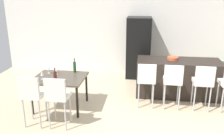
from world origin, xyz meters
name	(u,v)px	position (x,y,z in m)	size (l,w,h in m)	color
ground_plane	(159,115)	(0.00, 0.00, 0.00)	(10.00, 10.00, 0.00)	#C6B28E
back_wall	(157,29)	(0.00, 2.88, 1.45)	(10.00, 0.12, 2.90)	silver
kitchen_island	(178,78)	(0.49, 1.16, 0.46)	(2.06, 0.82, 0.92)	black
bar_chair_left	(146,78)	(-0.30, 0.37, 0.70)	(0.41, 0.41, 1.05)	silver
bar_chair_middle	(173,79)	(0.27, 0.37, 0.70)	(0.41, 0.41, 1.05)	silver
bar_chair_right	(203,81)	(0.92, 0.37, 0.70)	(0.41, 0.41, 1.05)	silver
dining_table	(60,80)	(-2.22, 0.07, 0.67)	(1.12, 0.94, 0.74)	#4C4238
dining_chair_near	(32,93)	(-2.47, -0.76, 0.70)	(0.40, 0.40, 1.05)	silver
dining_chair_far	(57,95)	(-1.97, -0.76, 0.70)	(0.40, 0.40, 1.05)	silver
wine_bottle_right	(75,67)	(-1.98, 0.44, 0.87)	(0.07, 0.07, 0.35)	#194723
wine_bottle_corner	(55,78)	(-2.16, -0.34, 0.88)	(0.07, 0.07, 0.34)	#471E19
wine_glass_left	(42,74)	(-2.54, -0.11, 0.86)	(0.07, 0.07, 0.17)	silver
wine_glass_middle	(56,69)	(-2.36, 0.24, 0.86)	(0.07, 0.07, 0.17)	silver
wine_glass_far	(48,68)	(-2.56, 0.29, 0.86)	(0.07, 0.07, 0.17)	silver
refrigerator	(139,48)	(-0.55, 2.44, 0.92)	(0.72, 0.68, 1.84)	black
fruit_bowl	(173,58)	(0.34, 1.22, 0.96)	(0.27, 0.27, 0.07)	#C6512D
potted_plant	(224,69)	(2.00, 2.43, 0.35)	(0.39, 0.39, 0.59)	#38383D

